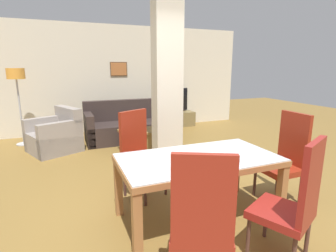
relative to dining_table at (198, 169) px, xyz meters
name	(u,v)px	position (x,y,z in m)	size (l,w,h in m)	color
ground_plane	(197,217)	(0.00, 0.00, -0.58)	(18.00, 18.00, 0.00)	olive
back_wall	(115,79)	(0.00, 4.62, 0.77)	(7.20, 0.09, 2.70)	beige
divider_pillar	(167,87)	(0.27, 1.60, 0.77)	(0.44, 0.29, 2.70)	beige
dining_table	(198,169)	(0.00, 0.00, 0.00)	(1.69, 0.90, 0.72)	#A56B3C
dining_chair_head_right	(286,156)	(1.23, 0.00, -0.01)	(0.46, 0.46, 1.11)	maroon
dining_chair_near_left	(202,219)	(-0.42, -0.84, -0.01)	(0.62, 0.62, 1.11)	maroon
dining_chair_near_right	(294,201)	(0.42, -0.88, -0.01)	(0.61, 0.61, 1.11)	maroon
dining_chair_far_left	(140,152)	(-0.42, 0.81, -0.01)	(0.62, 0.62, 1.11)	maroon
sofa	(130,126)	(0.10, 3.50, -0.28)	(2.01, 0.86, 0.90)	#332825
armchair	(56,137)	(-1.49, 3.19, -0.28)	(1.12, 1.12, 0.86)	gray
coffee_table	(139,141)	(0.02, 2.51, -0.35)	(0.73, 0.53, 0.44)	olive
bottle	(145,126)	(0.12, 2.40, -0.04)	(0.07, 0.07, 0.25)	#194C23
tv_stand	(177,119)	(1.65, 4.34, -0.38)	(1.01, 0.40, 0.41)	olive
tv_screen	(177,101)	(1.65, 4.34, 0.15)	(0.80, 0.38, 0.66)	black
floor_lamp	(16,81)	(-2.17, 3.95, 0.80)	(0.35, 0.35, 1.63)	#B7B7BC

